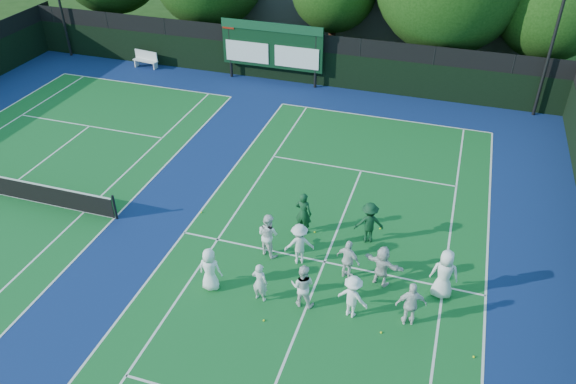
% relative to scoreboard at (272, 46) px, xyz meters
% --- Properties ---
extents(ground, '(120.00, 120.00, 0.00)m').
position_rel_scoreboard_xyz_m(ground, '(7.01, -15.59, -2.19)').
color(ground, '#19340E').
rests_on(ground, ground).
extents(court_apron, '(34.00, 32.00, 0.01)m').
position_rel_scoreboard_xyz_m(court_apron, '(1.01, -14.59, -2.19)').
color(court_apron, navy).
rests_on(court_apron, ground).
extents(near_court, '(11.05, 23.85, 0.01)m').
position_rel_scoreboard_xyz_m(near_court, '(7.01, -14.59, -2.18)').
color(near_court, '#135C24').
rests_on(near_court, ground).
extents(left_court, '(11.05, 23.85, 0.01)m').
position_rel_scoreboard_xyz_m(left_court, '(-6.99, -14.59, -2.18)').
color(left_court, '#135C24').
rests_on(left_court, ground).
extents(back_fence, '(34.00, 0.08, 3.00)m').
position_rel_scoreboard_xyz_m(back_fence, '(1.01, 0.41, -0.83)').
color(back_fence, black).
rests_on(back_fence, ground).
extents(scoreboard, '(6.00, 0.21, 3.55)m').
position_rel_scoreboard_xyz_m(scoreboard, '(0.00, 0.00, 0.00)').
color(scoreboard, black).
rests_on(scoreboard, ground).
extents(clubhouse, '(18.00, 6.00, 4.00)m').
position_rel_scoreboard_xyz_m(clubhouse, '(5.01, 8.41, -0.19)').
color(clubhouse, '#56565B').
rests_on(clubhouse, ground).
extents(bench, '(1.68, 0.66, 1.03)m').
position_rel_scoreboard_xyz_m(bench, '(-8.21, -0.21, -1.63)').
color(bench, silver).
rests_on(bench, ground).
extents(tree_e, '(5.85, 5.85, 7.57)m').
position_rel_scoreboard_xyz_m(tree_e, '(14.76, 3.99, 2.30)').
color(tree_e, black).
rests_on(tree_e, ground).
extents(tennis_ball_0, '(0.07, 0.07, 0.07)m').
position_rel_scoreboard_xyz_m(tennis_ball_0, '(5.91, -17.86, -2.16)').
color(tennis_ball_0, '#CCE41A').
rests_on(tennis_ball_0, ground).
extents(tennis_ball_1, '(0.07, 0.07, 0.07)m').
position_rel_scoreboard_xyz_m(tennis_ball_1, '(8.56, -12.11, -2.16)').
color(tennis_ball_1, '#CCE41A').
rests_on(tennis_ball_1, ground).
extents(tennis_ball_2, '(0.07, 0.07, 0.07)m').
position_rel_scoreboard_xyz_m(tennis_ball_2, '(12.23, -17.32, -2.16)').
color(tennis_ball_2, '#CCE41A').
rests_on(tennis_ball_2, ground).
extents(tennis_ball_3, '(0.07, 0.07, 0.07)m').
position_rel_scoreboard_xyz_m(tennis_ball_3, '(1.60, -13.23, -2.16)').
color(tennis_ball_3, '#CCE41A').
rests_on(tennis_ball_3, ground).
extents(tennis_ball_4, '(0.07, 0.07, 0.07)m').
position_rel_scoreboard_xyz_m(tennis_ball_4, '(6.23, -13.07, -2.16)').
color(tennis_ball_4, '#CCE41A').
rests_on(tennis_ball_4, ground).
extents(tennis_ball_5, '(0.07, 0.07, 0.07)m').
position_rel_scoreboard_xyz_m(tennis_ball_5, '(9.49, -17.23, -2.16)').
color(tennis_ball_5, '#CCE41A').
rests_on(tennis_ball_5, ground).
extents(player_front_0, '(0.81, 0.54, 1.61)m').
position_rel_scoreboard_xyz_m(player_front_0, '(3.74, -16.98, -1.38)').
color(player_front_0, white).
rests_on(player_front_0, ground).
extents(player_front_1, '(0.58, 0.42, 1.48)m').
position_rel_scoreboard_xyz_m(player_front_1, '(5.48, -16.98, -1.45)').
color(player_front_1, silver).
rests_on(player_front_1, ground).
extents(player_front_2, '(0.80, 0.64, 1.60)m').
position_rel_scoreboard_xyz_m(player_front_2, '(6.84, -16.77, -1.39)').
color(player_front_2, silver).
rests_on(player_front_2, ground).
extents(player_front_3, '(1.12, 0.81, 1.56)m').
position_rel_scoreboard_xyz_m(player_front_3, '(8.45, -16.75, -1.41)').
color(player_front_3, white).
rests_on(player_front_3, ground).
extents(player_front_4, '(1.03, 0.65, 1.63)m').
position_rel_scoreboard_xyz_m(player_front_4, '(10.22, -16.55, -1.38)').
color(player_front_4, white).
rests_on(player_front_4, ground).
extents(player_back_0, '(1.01, 0.92, 1.70)m').
position_rel_scoreboard_xyz_m(player_back_0, '(4.96, -14.72, -1.34)').
color(player_back_0, white).
rests_on(player_back_0, ground).
extents(player_back_1, '(1.19, 0.96, 1.61)m').
position_rel_scoreboard_xyz_m(player_back_1, '(6.15, -14.83, -1.39)').
color(player_back_1, silver).
rests_on(player_back_1, ground).
extents(player_back_2, '(0.98, 0.68, 1.54)m').
position_rel_scoreboard_xyz_m(player_back_2, '(7.94, -15.09, -1.42)').
color(player_back_2, white).
rests_on(player_back_2, ground).
extents(player_back_3, '(1.49, 0.85, 1.53)m').
position_rel_scoreboard_xyz_m(player_back_3, '(9.07, -15.04, -1.43)').
color(player_back_3, silver).
rests_on(player_back_3, ground).
extents(player_back_4, '(0.91, 0.61, 1.83)m').
position_rel_scoreboard_xyz_m(player_back_4, '(11.06, -14.98, -1.28)').
color(player_back_4, white).
rests_on(player_back_4, ground).
extents(coach_left, '(0.68, 0.49, 1.74)m').
position_rel_scoreboard_xyz_m(coach_left, '(5.79, -13.14, -1.32)').
color(coach_left, '#103C1F').
rests_on(coach_left, ground).
extents(coach_right, '(1.21, 0.93, 1.66)m').
position_rel_scoreboard_xyz_m(coach_right, '(8.22, -12.93, -1.36)').
color(coach_right, '#0E361D').
rests_on(coach_right, ground).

